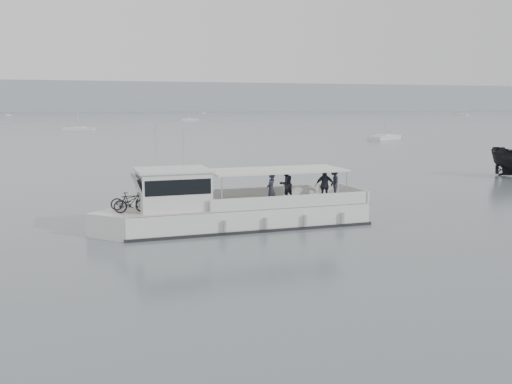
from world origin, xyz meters
name	(u,v)px	position (x,y,z in m)	size (l,w,h in m)	color
ground	(163,228)	(0.00, 0.00, 0.00)	(1400.00, 1400.00, 0.00)	slate
headland	(72,97)	(0.00, 560.00, 14.00)	(1400.00, 90.00, 28.00)	#939EA8
tour_boat	(222,209)	(2.61, -0.92, 0.89)	(12.93, 3.41, 5.41)	silver
moored_fleet	(77,120)	(-1.11, 203.72, 0.36)	(435.37, 324.11, 9.76)	silver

